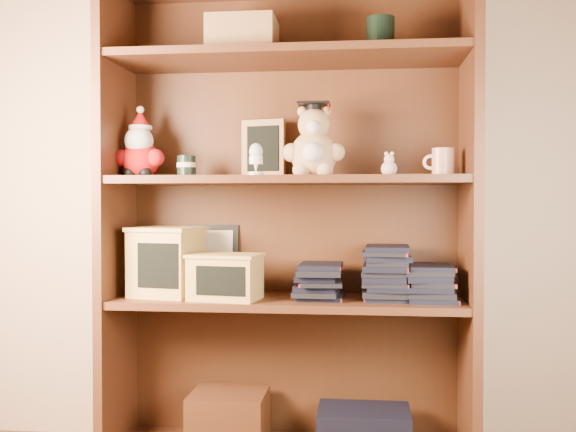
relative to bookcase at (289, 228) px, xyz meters
name	(u,v)px	position (x,y,z in m)	size (l,w,h in m)	color
bookcase	(289,228)	(0.00, 0.00, 0.00)	(1.20, 0.35, 1.60)	#512B17
shelf_lower	(288,302)	(0.00, -0.05, -0.24)	(1.14, 0.33, 0.02)	#512B17
shelf_upper	(288,180)	(0.00, -0.05, 0.16)	(1.14, 0.33, 0.02)	#512B17
santa_plush	(140,150)	(-0.50, -0.06, 0.26)	(0.17, 0.13, 0.25)	#A50F0F
teachers_tin	(186,166)	(-0.34, -0.05, 0.21)	(0.06, 0.06, 0.07)	black
chalkboard_plaque	(263,150)	(-0.10, 0.06, 0.27)	(0.16, 0.10, 0.20)	#9E7547
egg_cup	(256,158)	(-0.09, -0.13, 0.23)	(0.05, 0.05, 0.10)	white
grad_teddy_bear	(314,147)	(0.09, -0.06, 0.27)	(0.20, 0.17, 0.25)	tan
pink_figurine	(389,167)	(0.33, -0.05, 0.20)	(0.05, 0.05, 0.08)	beige
teacher_mug	(442,162)	(0.50, -0.05, 0.22)	(0.10, 0.07, 0.09)	silver
certificate_frame	(212,258)	(-0.29, 0.09, -0.11)	(0.19, 0.05, 0.23)	black
treats_box	(167,261)	(-0.41, -0.05, -0.11)	(0.25, 0.25, 0.23)	tan
pencils_box	(225,276)	(-0.19, -0.12, -0.15)	(0.25, 0.19, 0.15)	tan
book_stack_left	(319,281)	(0.10, -0.05, -0.17)	(0.14, 0.20, 0.11)	black
book_stack_mid	(385,272)	(0.32, -0.05, -0.14)	(0.14, 0.20, 0.18)	black
book_stack_right	(429,283)	(0.46, -0.05, -0.17)	(0.14, 0.20, 0.11)	black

